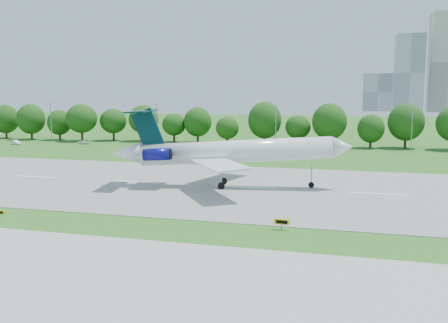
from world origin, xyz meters
TOP-DOWN VIEW (x-y plane):
  - ground at (0.00, 0.00)m, footprint 600.00×600.00m
  - runway at (0.00, 25.00)m, footprint 400.00×45.00m
  - tree_line at (0.00, 92.00)m, footprint 288.40×8.40m
  - light_poles at (-2.50, 82.00)m, footprint 175.90×0.25m
  - skyline at (100.16, 390.61)m, footprint 127.00×52.00m
  - airliner at (15.60, 24.68)m, footprint 39.31×28.29m
  - taxi_sign_right at (28.72, 1.35)m, footprint 1.75×0.36m
  - service_vehicle_a at (-62.53, 74.63)m, footprint 4.19×2.80m
  - service_vehicle_b at (-43.26, 81.10)m, footprint 3.43×1.70m

SIDE VIEW (x-z plane):
  - ground at x=0.00m, z-range 0.00..0.00m
  - runway at x=0.00m, z-range 0.00..0.08m
  - service_vehicle_b at x=-43.26m, z-range 0.00..1.12m
  - service_vehicle_a at x=-62.53m, z-range 0.00..1.31m
  - taxi_sign_right at x=28.72m, z-range 0.29..1.51m
  - airliner at x=15.60m, z-range -0.49..12.42m
  - tree_line at x=0.00m, z-range 0.99..11.39m
  - light_poles at x=-2.50m, z-range 0.24..12.43m
  - skyline at x=100.16m, z-range -9.54..70.46m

